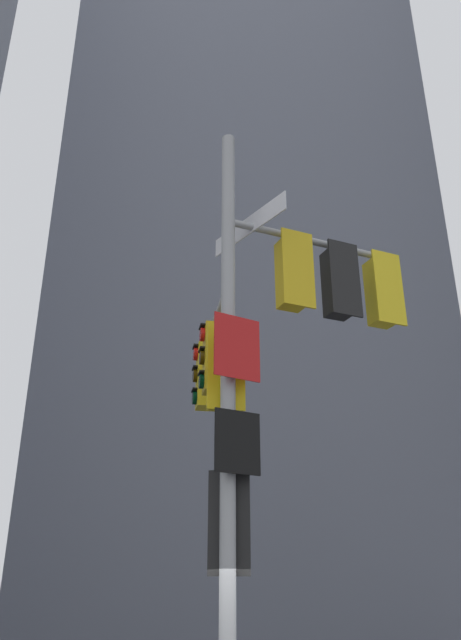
# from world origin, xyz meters

# --- Properties ---
(building_mid_block) EXTENTS (15.49, 15.49, 46.27)m
(building_mid_block) POSITION_xyz_m (-1.61, 20.94, 23.14)
(building_mid_block) COLOR slate
(building_mid_block) RESTS_ON ground
(signal_pole_assembly) EXTENTS (3.22, 2.43, 8.29)m
(signal_pole_assembly) POSITION_xyz_m (0.37, 0.64, 5.05)
(signal_pole_assembly) COLOR #9EA0A3
(signal_pole_assembly) RESTS_ON ground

